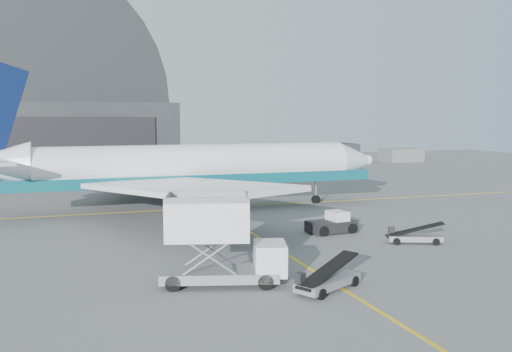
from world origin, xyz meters
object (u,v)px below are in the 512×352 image
object	(u,v)px
pushback_tug	(332,224)
belt_loader_a	(327,281)
catering_truck	(218,242)
belt_loader_b	(414,237)
airliner	(181,168)

from	to	relation	value
pushback_tug	belt_loader_a	xyz separation A→B (m)	(-7.57, -14.54, -0.13)
catering_truck	pushback_tug	xyz separation A→B (m)	(13.09, 11.45, -1.84)
belt_loader_b	belt_loader_a	bearing A→B (deg)	-121.66
airliner	belt_loader_b	distance (m)	25.80
pushback_tug	belt_loader_b	distance (m)	7.11
catering_truck	belt_loader_a	distance (m)	6.63
belt_loader_a	belt_loader_b	distance (m)	14.62
catering_truck	belt_loader_a	size ratio (longest dim) A/B	1.65
airliner	belt_loader_a	size ratio (longest dim) A/B	9.71
catering_truck	belt_loader_b	distance (m)	18.25
catering_truck	pushback_tug	distance (m)	17.49
pushback_tug	airliner	bearing A→B (deg)	116.27
catering_truck	belt_loader_a	xyz separation A→B (m)	(5.53, -3.09, -1.98)
belt_loader_a	belt_loader_b	world-z (taller)	belt_loader_a
catering_truck	belt_loader_b	size ratio (longest dim) A/B	1.75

